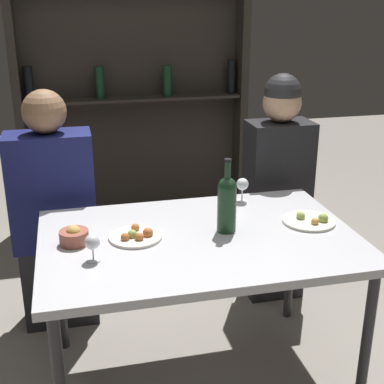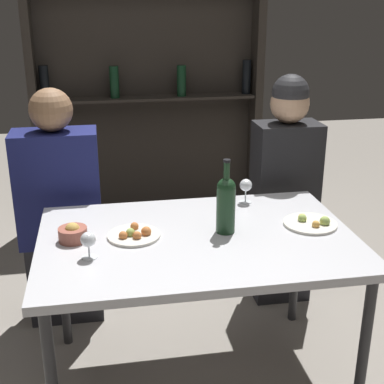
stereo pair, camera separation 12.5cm
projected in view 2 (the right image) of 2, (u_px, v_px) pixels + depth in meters
name	position (u px, v px, depth m)	size (l,w,h in m)	color
ground_plane	(197.00, 377.00, 2.49)	(10.00, 10.00, 0.00)	gray
dining_table	(197.00, 249.00, 2.26)	(1.33, 0.88, 0.72)	silver
wine_rack_wall	(148.00, 87.00, 4.02)	(1.72, 0.21, 2.02)	#28231E
wine_bottle	(226.00, 202.00, 2.24)	(0.08, 0.08, 0.32)	#19381E
wine_glass_0	(246.00, 186.00, 2.58)	(0.06, 0.06, 0.12)	silver
wine_glass_1	(88.00, 241.00, 2.03)	(0.06, 0.06, 0.11)	silver
food_plate_0	(311.00, 223.00, 2.35)	(0.24, 0.24, 0.05)	silver
food_plate_1	(134.00, 234.00, 2.23)	(0.22, 0.22, 0.05)	silver
snack_bowl	(73.00, 233.00, 2.19)	(0.12, 0.12, 0.08)	#995142
seated_person_left	(61.00, 216.00, 2.79)	(0.42, 0.22, 1.26)	#26262B
seated_person_right	(284.00, 193.00, 2.97)	(0.35, 0.22, 1.29)	#26262B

